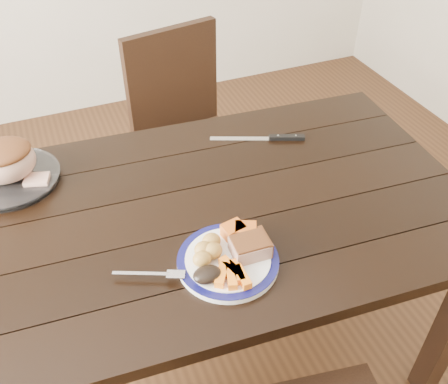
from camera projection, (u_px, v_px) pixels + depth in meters
name	position (u px, v px, depth m)	size (l,w,h in m)	color
ground	(203.00, 353.00, 1.91)	(4.00, 4.00, 0.00)	#472B16
dining_table	(197.00, 231.00, 1.49)	(1.66, 1.01, 0.75)	black
chair_far	(188.00, 128.00, 2.16)	(0.50, 0.51, 0.93)	black
dinner_plate	(228.00, 261.00, 1.26)	(0.26, 0.26, 0.02)	white
plate_rim	(228.00, 259.00, 1.26)	(0.26, 0.26, 0.02)	#0E0E47
serving_platter	(11.00, 180.00, 1.51)	(0.29, 0.29, 0.02)	white
pork_slice	(250.00, 247.00, 1.25)	(0.09, 0.07, 0.04)	tan
roasted_potatoes	(208.00, 250.00, 1.25)	(0.09, 0.09, 0.04)	gold
carrot_batons	(232.00, 273.00, 1.20)	(0.08, 0.11, 0.02)	orange
pumpkin_wedges	(239.00, 231.00, 1.30)	(0.09, 0.07, 0.04)	orange
dark_mushroom	(207.00, 275.00, 1.19)	(0.07, 0.05, 0.03)	black
fork	(154.00, 274.00, 1.21)	(0.17, 0.09, 0.00)	silver
roast_joint	(4.00, 162.00, 1.47)	(0.18, 0.16, 0.12)	tan
cut_slice	(37.00, 180.00, 1.48)	(0.07, 0.06, 0.02)	tan
carving_knife	(275.00, 138.00, 1.69)	(0.30, 0.14, 0.01)	silver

